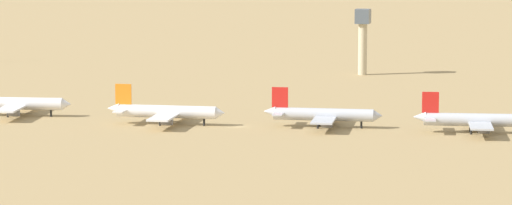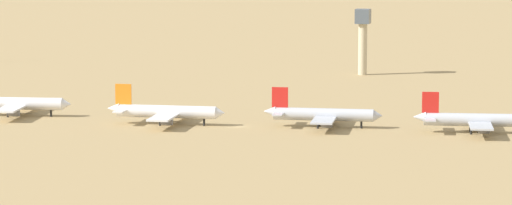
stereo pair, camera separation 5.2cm
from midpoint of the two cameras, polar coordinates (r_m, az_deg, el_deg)
The scene contains 6 objects.
ground at distance 354.06m, azimuth -0.81°, elevation -1.06°, with size 4000.00×4000.00×0.00m, color tan.
parked_jet_yellow_2 at distance 379.05m, azimuth -10.55°, elevation -0.04°, with size 33.77×28.73×11.17m.
parked_jet_orange_3 at distance 357.59m, azimuth -3.98°, elevation -0.40°, with size 33.27×28.05×10.99m.
parked_jet_red_4 at distance 352.40m, azimuth 2.90°, elevation -0.53°, with size 32.49×27.46×10.73m.
parked_jet_red_5 at distance 346.97m, azimuth 9.50°, elevation -0.75°, with size 32.60×27.71×10.78m.
control_tower at distance 476.21m, azimuth 4.67°, elevation 2.94°, with size 5.20×5.20×23.96m.
Camera 1 is at (93.40, -337.18, 54.27)m, focal length 91.77 mm.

